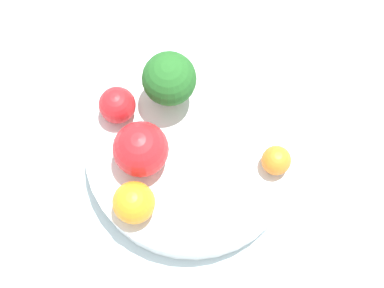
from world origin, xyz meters
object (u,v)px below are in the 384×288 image
apple_red (117,105)px  orange_back (134,203)px  orange_front (276,160)px  bowl (192,153)px  broccoli (169,79)px  apple_green (141,148)px

apple_red → orange_back: orange_back is taller
orange_back → orange_front: bearing=-86.1°
bowl → orange_back: orange_back is taller
broccoli → apple_red: bearing=95.2°
broccoli → orange_back: (-0.13, 0.07, -0.02)m
apple_red → apple_green: apple_green is taller
apple_red → orange_back: (-0.12, 0.00, 0.00)m
bowl → orange_front: 0.11m
bowl → apple_green: (0.00, 0.06, 0.05)m
bowl → apple_green: 0.08m
broccoli → apple_green: 0.09m
orange_front → apple_green: bearing=72.7°
orange_front → orange_back: bearing=93.9°
broccoli → apple_green: (-0.07, 0.05, -0.02)m
apple_green → orange_front: size_ratio=1.85×
bowl → orange_back: size_ratio=5.35×
broccoli → apple_green: size_ratio=1.25×
apple_red → orange_back: bearing=177.7°
broccoli → orange_front: broccoli is taller
broccoli → apple_red: broccoli is taller
apple_green → orange_front: bearing=-107.3°
broccoli → apple_red: 0.07m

